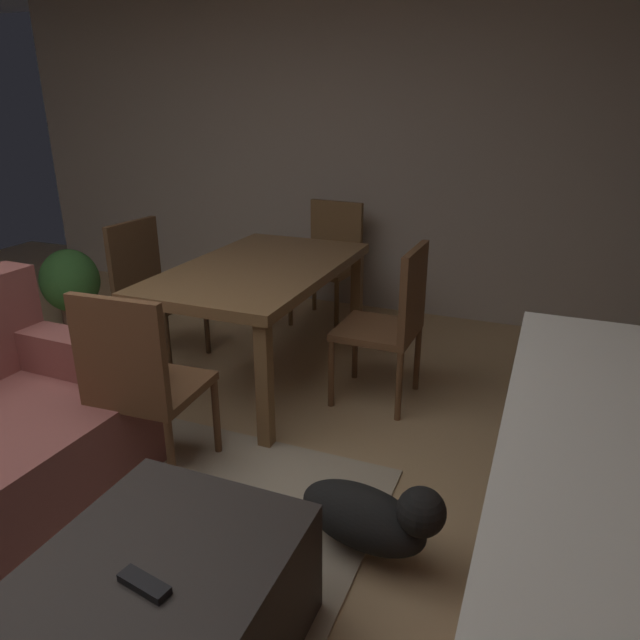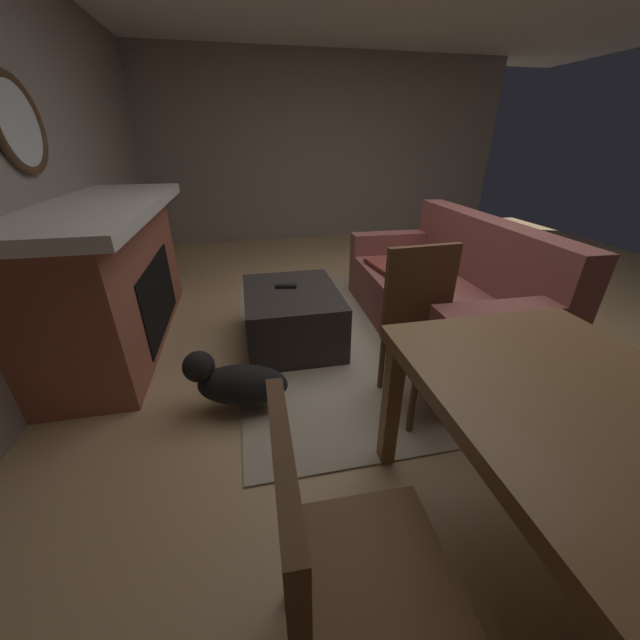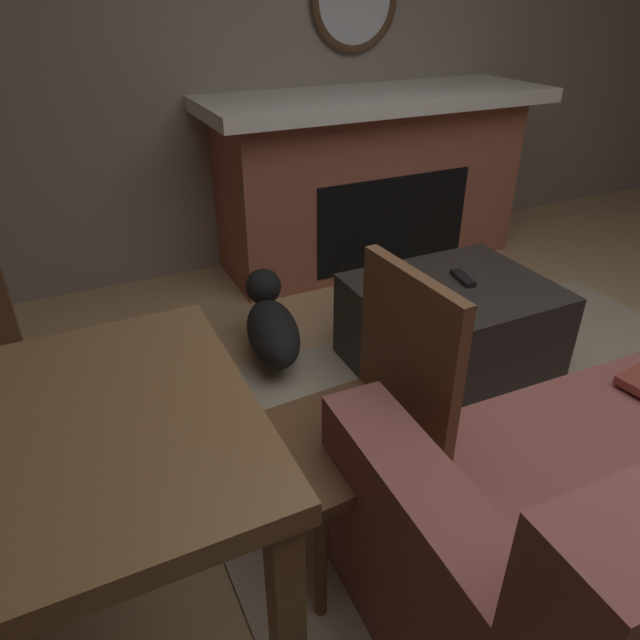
# 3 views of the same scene
# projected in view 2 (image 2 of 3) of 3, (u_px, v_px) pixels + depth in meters

# --- Properties ---
(floor) EXTENTS (8.37, 8.37, 0.00)m
(floor) POSITION_uv_depth(u_px,v_px,m) (409.00, 335.00, 2.96)
(floor) COLOR tan
(wall_left) EXTENTS (0.12, 5.65, 2.55)m
(wall_left) POSITION_uv_depth(u_px,v_px,m) (322.00, 152.00, 5.42)
(wall_left) COLOR gray
(wall_left) RESTS_ON ground
(area_rug) EXTENTS (2.60, 2.00, 0.01)m
(area_rug) POSITION_uv_depth(u_px,v_px,m) (363.00, 333.00, 2.97)
(area_rug) COLOR tan
(area_rug) RESTS_ON ground
(fireplace) EXTENTS (2.13, 0.76, 1.07)m
(fireplace) POSITION_uv_depth(u_px,v_px,m) (113.00, 275.00, 2.66)
(fireplace) COLOR #9E5642
(fireplace) RESTS_ON ground
(round_wall_mirror) EXTENTS (0.57, 0.05, 0.57)m
(round_wall_mirror) POSITION_uv_depth(u_px,v_px,m) (19.00, 124.00, 2.16)
(round_wall_mirror) COLOR #4C331E
(couch) EXTENTS (1.97, 0.98, 0.91)m
(couch) POSITION_uv_depth(u_px,v_px,m) (442.00, 294.00, 2.92)
(couch) COLOR #8C4C47
(couch) RESTS_ON ground
(ottoman_coffee_table) EXTENTS (0.86, 0.70, 0.44)m
(ottoman_coffee_table) POSITION_uv_depth(u_px,v_px,m) (292.00, 317.00, 2.77)
(ottoman_coffee_table) COLOR #2D2826
(ottoman_coffee_table) RESTS_ON ground
(tv_remote) EXTENTS (0.08, 0.17, 0.02)m
(tv_remote) POSITION_uv_depth(u_px,v_px,m) (286.00, 286.00, 2.71)
(tv_remote) COLOR black
(tv_remote) RESTS_ON ottoman_coffee_table
(dining_table) EXTENTS (1.54, 0.89, 0.74)m
(dining_table) POSITION_uv_depth(u_px,v_px,m) (635.00, 466.00, 0.97)
(dining_table) COLOR brown
(dining_table) RESTS_ON ground
(dining_chair_south) EXTENTS (0.45, 0.45, 0.93)m
(dining_chair_south) POSITION_uv_depth(u_px,v_px,m) (334.00, 561.00, 0.88)
(dining_chair_south) COLOR brown
(dining_chair_south) RESTS_ON ground
(dining_chair_west) EXTENTS (0.46, 0.46, 0.93)m
(dining_chair_west) POSITION_uv_depth(u_px,v_px,m) (426.00, 320.00, 2.04)
(dining_chair_west) COLOR brown
(dining_chair_west) RESTS_ON ground
(small_dog) EXTENTS (0.34, 0.60, 0.34)m
(small_dog) POSITION_uv_depth(u_px,v_px,m) (236.00, 382.00, 2.07)
(small_dog) COLOR black
(small_dog) RESTS_ON ground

